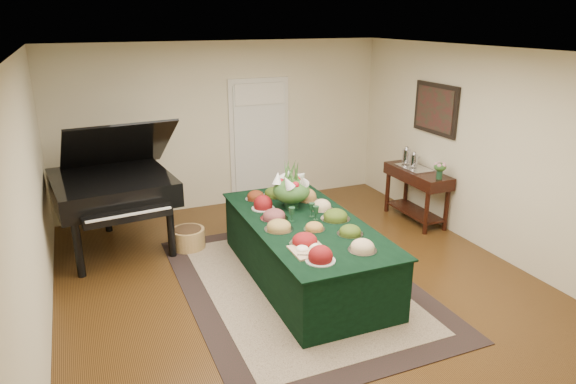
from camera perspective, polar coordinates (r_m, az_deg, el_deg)
name	(u,v)px	position (r m, az deg, el deg)	size (l,w,h in m)	color
ground	(298,281)	(6.35, 1.07, -9.82)	(6.00, 6.00, 0.00)	black
area_rug	(298,284)	(6.25, 1.11, -10.23)	(2.62, 3.66, 0.01)	black
kitchen_doorway	(260,142)	(8.78, -3.17, 5.53)	(1.05, 0.07, 2.10)	silver
buffet_table	(305,250)	(6.24, 1.88, -6.46)	(1.31, 2.73, 0.75)	black
food_platters	(302,216)	(6.13, 1.55, -2.66)	(1.09, 2.30, 0.14)	silver
cutting_board	(308,248)	(5.34, 2.28, -6.23)	(0.36, 0.36, 0.10)	tan
green_goblets	(307,212)	(6.12, 2.08, -2.27)	(0.36, 0.19, 0.18)	#163721
floral_centerpiece	(291,186)	(6.43, 0.38, 0.68)	(0.49, 0.49, 0.49)	#163721
grand_piano	(113,186)	(7.23, -18.88, 0.65)	(1.71, 1.92, 1.81)	black
wicker_basket	(189,239)	(7.25, -11.00, -5.12)	(0.45, 0.45, 0.28)	olive
mahogany_sideboard	(417,182)	(8.16, 14.15, 1.11)	(0.45, 1.21, 0.83)	black
tea_service	(411,159)	(8.23, 13.47, 3.56)	(0.34, 0.58, 0.30)	silver
pink_bouquet	(440,168)	(7.69, 16.54, 2.62)	(0.20, 0.20, 0.26)	#163721
wall_painting	(436,109)	(8.04, 16.07, 8.87)	(0.05, 0.95, 0.75)	black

